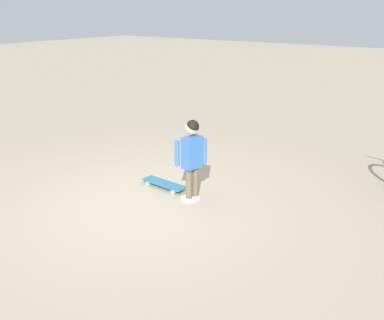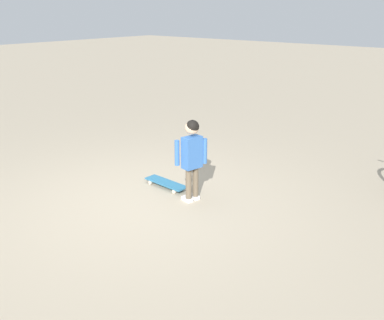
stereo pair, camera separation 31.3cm
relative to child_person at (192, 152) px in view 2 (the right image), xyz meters
The scene contains 3 objects.
ground_plane 0.92m from the child_person, 139.59° to the left, with size 50.00×50.00×0.00m, color tan.
child_person is the anchor object (origin of this frame).
skateboard 0.82m from the child_person, 79.23° to the left, with size 0.22×0.68×0.07m.
Camera 2 is at (-3.34, -3.61, 2.33)m, focal length 40.07 mm.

